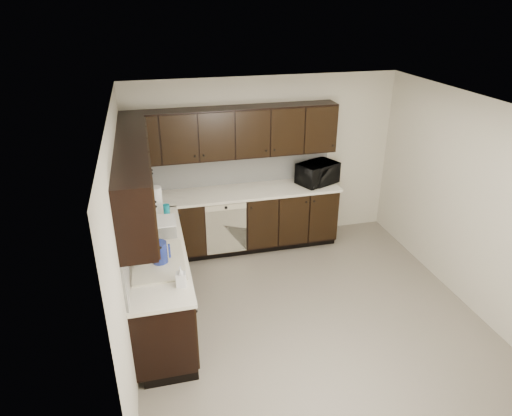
# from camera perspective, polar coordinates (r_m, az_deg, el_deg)

# --- Properties ---
(floor) EXTENTS (4.00, 4.00, 0.00)m
(floor) POSITION_cam_1_polar(r_m,az_deg,el_deg) (5.76, 6.09, -12.59)
(floor) COLOR gray
(floor) RESTS_ON ground
(ceiling) EXTENTS (4.00, 4.00, 0.00)m
(ceiling) POSITION_cam_1_polar(r_m,az_deg,el_deg) (4.68, 7.50, 12.44)
(ceiling) COLOR white
(ceiling) RESTS_ON wall_back
(wall_back) EXTENTS (4.00, 0.02, 2.50)m
(wall_back) POSITION_cam_1_polar(r_m,az_deg,el_deg) (6.85, 0.98, 5.87)
(wall_back) COLOR beige
(wall_back) RESTS_ON floor
(wall_left) EXTENTS (0.02, 4.00, 2.50)m
(wall_left) POSITION_cam_1_polar(r_m,az_deg,el_deg) (4.83, -16.22, -3.89)
(wall_left) COLOR beige
(wall_left) RESTS_ON floor
(wall_right) EXTENTS (0.02, 4.00, 2.50)m
(wall_right) POSITION_cam_1_polar(r_m,az_deg,el_deg) (6.05, 24.80, 0.75)
(wall_right) COLOR beige
(wall_right) RESTS_ON floor
(wall_front) EXTENTS (4.00, 0.02, 2.50)m
(wall_front) POSITION_cam_1_polar(r_m,az_deg,el_deg) (3.60, 18.05, -15.28)
(wall_front) COLOR beige
(wall_front) RESTS_ON floor
(lower_cabinets) EXTENTS (3.00, 2.80, 0.90)m
(lower_cabinets) POSITION_cam_1_polar(r_m,az_deg,el_deg) (6.23, -5.98, -4.85)
(lower_cabinets) COLOR black
(lower_cabinets) RESTS_ON floor
(countertop) EXTENTS (3.03, 2.83, 0.04)m
(countertop) POSITION_cam_1_polar(r_m,az_deg,el_deg) (5.99, -6.21, -0.66)
(countertop) COLOR white
(countertop) RESTS_ON lower_cabinets
(backsplash) EXTENTS (3.00, 2.80, 0.48)m
(backsplash) POSITION_cam_1_polar(r_m,az_deg,el_deg) (6.05, -8.58, 2.20)
(backsplash) COLOR silver
(backsplash) RESTS_ON countertop
(upper_cabinets) EXTENTS (3.00, 2.80, 0.70)m
(upper_cabinets) POSITION_cam_1_polar(r_m,az_deg,el_deg) (5.75, -7.68, 7.29)
(upper_cabinets) COLOR black
(upper_cabinets) RESTS_ON wall_back
(dishwasher) EXTENTS (0.58, 0.04, 0.78)m
(dishwasher) POSITION_cam_1_polar(r_m,az_deg,el_deg) (6.46, -3.74, -2.23)
(dishwasher) COLOR beige
(dishwasher) RESTS_ON lower_cabinets
(sink) EXTENTS (0.54, 0.82, 0.42)m
(sink) POSITION_cam_1_polar(r_m,az_deg,el_deg) (4.99, -12.05, -7.31)
(sink) COLOR beige
(sink) RESTS_ON countertop
(microwave) EXTENTS (0.68, 0.59, 0.32)m
(microwave) POSITION_cam_1_polar(r_m,az_deg,el_deg) (6.86, 7.69, 4.33)
(microwave) COLOR black
(microwave) RESTS_ON countertop
(soap_bottle_a) EXTENTS (0.11, 0.11, 0.21)m
(soap_bottle_a) POSITION_cam_1_polar(r_m,az_deg,el_deg) (4.50, -9.38, -8.45)
(soap_bottle_a) COLOR gray
(soap_bottle_a) RESTS_ON countertop
(soap_bottle_b) EXTENTS (0.12, 0.12, 0.26)m
(soap_bottle_b) POSITION_cam_1_polar(r_m,az_deg,el_deg) (4.91, -13.68, -5.45)
(soap_bottle_b) COLOR gray
(soap_bottle_b) RESTS_ON countertop
(toaster_oven) EXTENTS (0.38, 0.34, 0.19)m
(toaster_oven) POSITION_cam_1_polar(r_m,az_deg,el_deg) (6.43, -13.55, 1.77)
(toaster_oven) COLOR #B8B9BB
(toaster_oven) RESTS_ON countertop
(storage_bin) EXTENTS (0.44, 0.34, 0.17)m
(storage_bin) POSITION_cam_1_polar(r_m,az_deg,el_deg) (5.48, -12.31, -2.47)
(storage_bin) COLOR silver
(storage_bin) RESTS_ON countertop
(blue_pitcher) EXTENTS (0.22, 0.22, 0.25)m
(blue_pitcher) POSITION_cam_1_polar(r_m,az_deg,el_deg) (4.88, -11.98, -5.54)
(blue_pitcher) COLOR navy
(blue_pitcher) RESTS_ON countertop
(teal_tumbler) EXTENTS (0.09, 0.09, 0.18)m
(teal_tumbler) POSITION_cam_1_polar(r_m,az_deg,el_deg) (5.87, -11.11, -0.38)
(teal_tumbler) COLOR #0D7D93
(teal_tumbler) RESTS_ON countertop
(paper_towel_roll) EXTENTS (0.18, 0.18, 0.34)m
(paper_towel_roll) POSITION_cam_1_polar(r_m,az_deg,el_deg) (6.02, -12.36, 1.04)
(paper_towel_roll) COLOR white
(paper_towel_roll) RESTS_ON countertop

